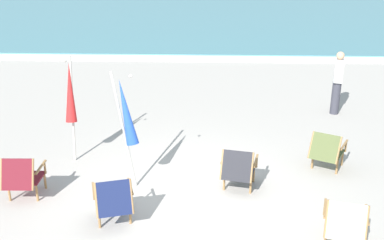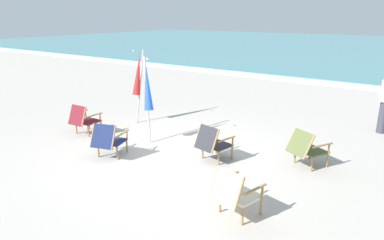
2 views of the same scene
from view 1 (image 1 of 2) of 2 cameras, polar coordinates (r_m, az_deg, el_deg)
The scene contains 11 objects.
ground_plane at distance 7.84m, azimuth -0.66°, elevation -9.71°, with size 80.00×80.00×0.00m, color #B2AAA0.
sea at distance 37.90m, azimuth 1.73°, elevation 14.68°, with size 80.00×40.00×0.10m, color teal.
surf_band at distance 17.84m, azimuth 1.05°, elevation 7.88°, with size 80.00×1.10×0.06m, color white.
beach_chair_back_right at distance 7.89m, azimuth 5.91°, elevation -6.10°, with size 0.71×0.82×0.80m.
beach_chair_front_right at distance 7.03m, azimuth -9.94°, elevation -9.91°, with size 0.76×0.86×0.80m.
beach_chair_back_left at distance 8.08m, azimuth -20.75°, elevation -6.72°, with size 0.61×0.71×0.81m.
beach_chair_far_center at distance 6.72m, azimuth 18.86°, elevation -12.28°, with size 0.73×0.81×0.81m.
beach_chair_mid_center at distance 8.92m, azimuth 16.74°, elevation -3.67°, with size 0.86×0.93×0.79m.
umbrella_furled_blue at distance 7.80m, azimuth -8.40°, elevation 0.88°, with size 0.56×0.49×2.07m.
umbrella_furled_red at distance 9.07m, azimuth -15.20°, elevation 3.25°, with size 0.26×0.56×2.09m.
person_near_chairs at distance 12.03m, azimuth 17.98°, elevation 4.57°, with size 0.27×0.38×1.63m.
Camera 1 is at (0.35, -6.76, 3.96)m, focal length 42.00 mm.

